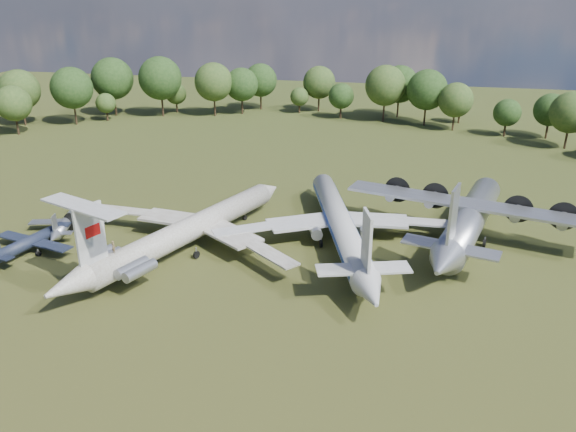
% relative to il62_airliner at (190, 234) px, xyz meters
% --- Properties ---
extents(ground, '(300.00, 300.00, 0.00)m').
position_rel_il62_airliner_xyz_m(ground, '(4.23, 2.89, -2.33)').
color(ground, '#213D14').
rests_on(ground, ground).
extents(il62_airliner, '(51.10, 57.45, 4.66)m').
position_rel_il62_airliner_xyz_m(il62_airliner, '(0.00, 0.00, 0.00)').
color(il62_airliner, beige).
rests_on(il62_airliner, ground).
extents(tu104_jet, '(48.83, 56.77, 4.82)m').
position_rel_il62_airliner_xyz_m(tu104_jet, '(20.30, 6.38, 0.08)').
color(tu104_jet, silver).
rests_on(tu104_jet, ground).
extents(an12_transport, '(46.30, 49.38, 5.43)m').
position_rel_il62_airliner_xyz_m(an12_transport, '(38.37, 11.39, 0.38)').
color(an12_transport, '#9B9EA3').
rests_on(an12_transport, ground).
extents(small_prop_west, '(16.12, 19.60, 2.53)m').
position_rel_il62_airliner_xyz_m(small_prop_west, '(-21.11, -5.97, -1.07)').
color(small_prop_west, black).
rests_on(small_prop_west, ground).
extents(small_prop_northwest, '(15.13, 17.95, 2.26)m').
position_rel_il62_airliner_xyz_m(small_prop_northwest, '(-20.52, 1.89, -1.20)').
color(small_prop_northwest, '#999BA0').
rests_on(small_prop_northwest, ground).
extents(person_on_il62, '(0.68, 0.57, 1.61)m').
position_rel_il62_airliner_xyz_m(person_on_il62, '(-4.65, -12.20, 3.13)').
color(person_on_il62, olive).
rests_on(person_on_il62, il62_airliner).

